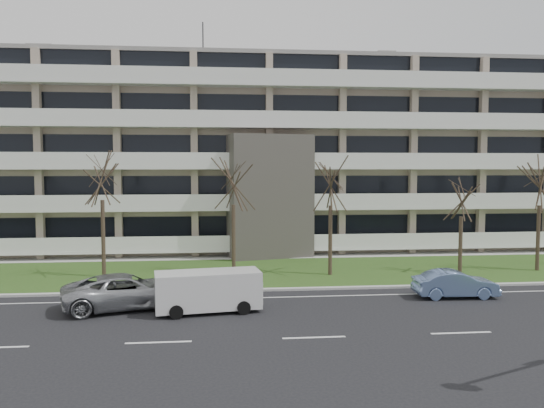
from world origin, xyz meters
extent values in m
plane|color=black|center=(0.00, 0.00, 0.00)|extent=(160.00, 160.00, 0.00)
cube|color=#274E1A|center=(0.00, 13.00, 0.03)|extent=(90.00, 10.00, 0.06)
cube|color=#B2B2AD|center=(0.00, 8.00, 0.06)|extent=(90.00, 0.35, 0.12)
cube|color=#B2B2AD|center=(0.00, 18.50, 0.04)|extent=(90.00, 2.00, 0.08)
cube|color=white|center=(0.00, 6.50, 0.01)|extent=(90.00, 0.12, 0.01)
cube|color=tan|center=(0.00, 25.50, 7.50)|extent=(60.00, 12.00, 15.00)
cube|color=gray|center=(0.00, 25.50, 15.15)|extent=(60.50, 12.50, 0.30)
cube|color=#4C4742|center=(0.00, 18.50, 4.50)|extent=(6.39, 3.69, 9.00)
cube|color=black|center=(0.00, 18.30, 2.00)|extent=(4.92, 1.19, 3.50)
cube|color=gray|center=(-18.00, 25.50, 15.90)|extent=(2.00, 2.00, 1.20)
cylinder|color=black|center=(-5.00, 25.50, 17.00)|extent=(0.10, 0.10, 3.50)
cube|color=black|center=(0.00, 19.48, 2.10)|extent=(58.00, 0.10, 1.80)
cube|color=white|center=(0.00, 18.80, 0.60)|extent=(58.00, 1.40, 0.22)
cube|color=white|center=(0.00, 18.15, 1.20)|extent=(58.00, 0.08, 1.00)
cube|color=black|center=(0.00, 19.48, 5.10)|extent=(58.00, 0.10, 1.80)
cube|color=white|center=(0.00, 18.80, 3.60)|extent=(58.00, 1.40, 0.22)
cube|color=white|center=(0.00, 18.15, 4.20)|extent=(58.00, 0.08, 1.00)
cube|color=black|center=(0.00, 19.48, 8.10)|extent=(58.00, 0.10, 1.80)
cube|color=white|center=(0.00, 18.80, 6.60)|extent=(58.00, 1.40, 0.22)
cube|color=white|center=(0.00, 18.15, 7.20)|extent=(58.00, 0.08, 1.00)
cube|color=black|center=(0.00, 19.48, 11.10)|extent=(58.00, 0.10, 1.80)
cube|color=white|center=(0.00, 18.80, 9.60)|extent=(58.00, 1.40, 0.22)
cube|color=white|center=(0.00, 18.15, 10.20)|extent=(58.00, 0.08, 1.00)
cube|color=black|center=(0.00, 19.48, 14.10)|extent=(58.00, 0.10, 1.80)
cube|color=white|center=(0.00, 18.80, 12.60)|extent=(58.00, 1.40, 0.22)
cube|color=white|center=(0.00, 18.15, 13.20)|extent=(58.00, 0.08, 1.00)
imported|color=#A2A5A9|center=(-8.08, 5.15, 0.81)|extent=(6.35, 4.18, 1.62)
imported|color=#718FC5|center=(8.33, 5.65, 0.69)|extent=(4.26, 1.61, 1.39)
cube|color=silver|center=(-4.22, 4.17, 1.02)|extent=(4.99, 2.44, 1.68)
cube|color=black|center=(-4.22, 4.17, 1.51)|extent=(4.62, 2.26, 0.62)
cube|color=silver|center=(-1.98, 4.50, 0.89)|extent=(0.55, 1.71, 1.06)
cylinder|color=black|center=(-5.58, 3.08, 0.31)|extent=(0.65, 0.31, 0.62)
cylinder|color=black|center=(-5.83, 4.83, 0.31)|extent=(0.65, 0.31, 0.62)
cylinder|color=black|center=(-2.60, 3.51, 0.31)|extent=(0.65, 0.31, 0.62)
cylinder|color=black|center=(-2.85, 5.27, 0.31)|extent=(0.65, 0.31, 0.62)
cylinder|color=#382B21|center=(-10.65, 12.35, 2.34)|extent=(0.24, 0.24, 4.69)
cylinder|color=#382B21|center=(-2.83, 12.54, 2.17)|extent=(0.24, 0.24, 4.34)
cylinder|color=#382B21|center=(3.06, 11.65, 2.15)|extent=(0.24, 0.24, 4.31)
cylinder|color=#382B21|center=(11.27, 11.41, 1.79)|extent=(0.24, 0.24, 3.58)
cylinder|color=#382B21|center=(16.55, 11.68, 2.11)|extent=(0.24, 0.24, 4.23)
camera|label=1|loc=(-3.60, -20.06, 6.69)|focal=35.00mm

